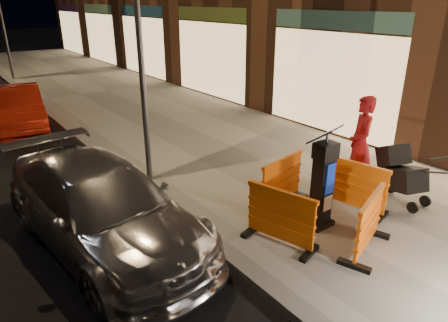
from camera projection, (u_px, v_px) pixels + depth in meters
ground_plane at (221, 253)px, 6.47m from camera, size 120.00×120.00×0.00m
sidewalk at (340, 198)px, 8.09m from camera, size 6.00×60.00×0.15m
kerb at (221, 249)px, 6.44m from camera, size 0.30×60.00×0.15m
parking_kiosk at (323, 181)px, 6.68m from camera, size 0.65×0.65×1.71m
barrier_front at (369, 224)px, 6.12m from camera, size 1.32×0.88×0.95m
barrier_back at (282, 182)px, 7.53m from camera, size 1.30×0.73×0.95m
barrier_kerbside at (280, 217)px, 6.30m from camera, size 0.82×1.31×0.95m
barrier_bldgside at (355, 186)px, 7.35m from camera, size 0.75×1.30×0.95m
car_silver at (107, 242)px, 6.77m from camera, size 2.41×4.95×1.39m
car_red at (22, 129)px, 12.66m from camera, size 1.96×4.18×1.32m
man at (360, 144)px, 8.00m from camera, size 0.82×0.85×1.96m
stroller at (404, 176)px, 7.60m from camera, size 0.85×1.03×1.11m
street_lamp_mid at (139, 37)px, 7.66m from camera, size 0.12×0.12×6.00m
street_lamp_far at (1, 15)px, 18.83m from camera, size 0.12×0.12×6.00m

